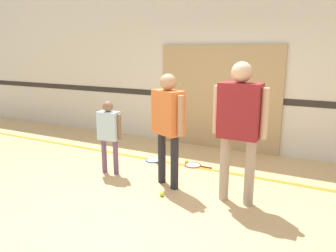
{
  "coord_description": "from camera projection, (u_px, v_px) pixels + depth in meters",
  "views": [
    {
      "loc": [
        1.86,
        -3.75,
        1.95
      ],
      "look_at": [
        -0.19,
        0.24,
        0.9
      ],
      "focal_mm": 35.0,
      "sensor_mm": 36.0,
      "label": 1
    }
  ],
  "objects": [
    {
      "name": "ground_plane",
      "position": [
        172.0,
        194.0,
        4.52
      ],
      "size": [
        16.0,
        16.0,
        0.0
      ],
      "primitive_type": "plane",
      "color": "tan"
    },
    {
      "name": "wall_back",
      "position": [
        229.0,
        68.0,
        6.27
      ],
      "size": [
        16.0,
        0.07,
        3.2
      ],
      "color": "silver",
      "rests_on": "ground_plane"
    },
    {
      "name": "wall_panel",
      "position": [
        218.0,
        98.0,
        6.43
      ],
      "size": [
        2.44,
        0.05,
        2.04
      ],
      "color": "tan",
      "rests_on": "ground_plane"
    },
    {
      "name": "floor_stripe",
      "position": [
        202.0,
        168.0,
        5.49
      ],
      "size": [
        14.4,
        0.1,
        0.01
      ],
      "color": "orange",
      "rests_on": "ground_plane"
    },
    {
      "name": "person_instructor",
      "position": [
        168.0,
        118.0,
        4.59
      ],
      "size": [
        0.57,
        0.42,
        1.63
      ],
      "rotation": [
        0.0,
        0.0,
        -0.43
      ],
      "color": "#232328",
      "rests_on": "ground_plane"
    },
    {
      "name": "person_student_left",
      "position": [
        109.0,
        129.0,
        5.12
      ],
      "size": [
        0.44,
        0.21,
        1.17
      ],
      "rotation": [
        0.0,
        0.0,
        0.1
      ],
      "color": "#6B4C70",
      "rests_on": "ground_plane"
    },
    {
      "name": "person_student_right",
      "position": [
        239.0,
        118.0,
        4.04
      ],
      "size": [
        0.69,
        0.29,
        1.81
      ],
      "rotation": [
        0.0,
        0.0,
        3.13
      ],
      "color": "tan",
      "rests_on": "ground_plane"
    },
    {
      "name": "racket_spare_on_floor",
      "position": [
        194.0,
        165.0,
        5.62
      ],
      "size": [
        0.49,
        0.29,
        0.03
      ],
      "rotation": [
        0.0,
        0.0,
        6.28
      ],
      "color": "red",
      "rests_on": "ground_plane"
    },
    {
      "name": "racket_second_spare",
      "position": [
        153.0,
        161.0,
        5.84
      ],
      "size": [
        0.5,
        0.4,
        0.03
      ],
      "rotation": [
        0.0,
        0.0,
        5.7
      ],
      "color": "blue",
      "rests_on": "ground_plane"
    },
    {
      "name": "tennis_ball_near_instructor",
      "position": [
        162.0,
        194.0,
        4.45
      ],
      "size": [
        0.07,
        0.07,
        0.07
      ],
      "primitive_type": "sphere",
      "color": "#CCE038",
      "rests_on": "ground_plane"
    },
    {
      "name": "tennis_ball_by_spare_racket",
      "position": [
        187.0,
        161.0,
        5.74
      ],
      "size": [
        0.07,
        0.07,
        0.07
      ],
      "primitive_type": "sphere",
      "color": "#CCE038",
      "rests_on": "ground_plane"
    }
  ]
}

